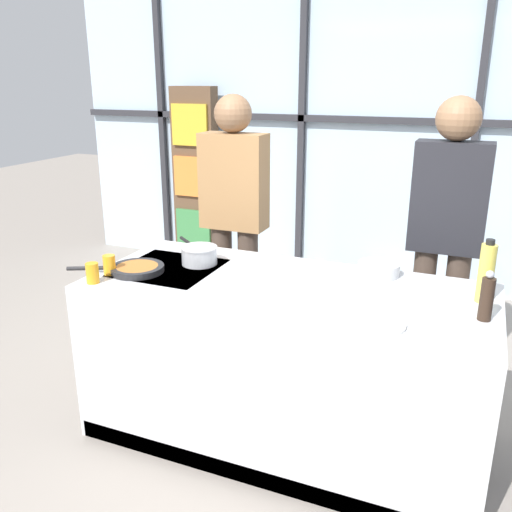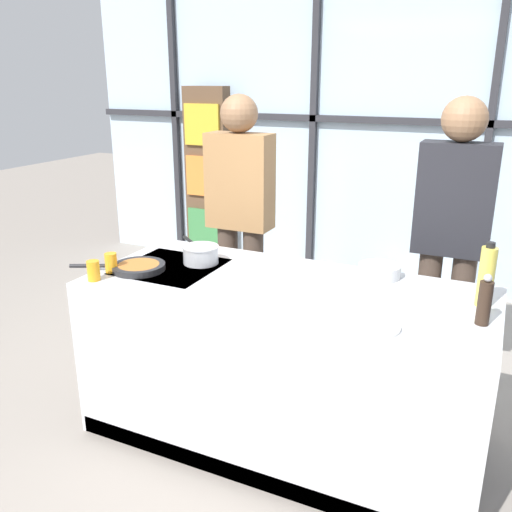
% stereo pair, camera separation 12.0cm
% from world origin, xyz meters
% --- Properties ---
extents(ground_plane, '(18.00, 18.00, 0.00)m').
position_xyz_m(ground_plane, '(0.00, 0.00, 0.00)').
color(ground_plane, gray).
extents(back_window_wall, '(6.40, 0.10, 2.80)m').
position_xyz_m(back_window_wall, '(0.00, 2.61, 1.40)').
color(back_window_wall, silver).
rests_on(back_window_wall, ground_plane).
extents(bookshelf, '(0.46, 0.19, 1.82)m').
position_xyz_m(bookshelf, '(-1.85, 2.42, 0.91)').
color(bookshelf, brown).
rests_on(bookshelf, ground_plane).
extents(demo_island, '(2.06, 0.91, 0.89)m').
position_xyz_m(demo_island, '(-0.00, -0.00, 0.45)').
color(demo_island, silver).
rests_on(demo_island, ground_plane).
extents(spectator_far_left, '(0.45, 0.25, 1.80)m').
position_xyz_m(spectator_far_left, '(-0.70, 0.89, 1.03)').
color(spectator_far_left, '#47382D').
rests_on(spectator_far_left, ground_plane).
extents(spectator_center_left, '(0.43, 0.25, 1.81)m').
position_xyz_m(spectator_center_left, '(0.70, 0.89, 1.05)').
color(spectator_center_left, '#47382D').
rests_on(spectator_center_left, ground_plane).
extents(frying_pan, '(0.49, 0.32, 0.04)m').
position_xyz_m(frying_pan, '(-0.82, -0.13, 0.91)').
color(frying_pan, '#232326').
rests_on(frying_pan, demo_island).
extents(saucepan, '(0.33, 0.29, 0.10)m').
position_xyz_m(saucepan, '(-0.57, 0.13, 0.95)').
color(saucepan, silver).
rests_on(saucepan, demo_island).
extents(white_plate, '(0.26, 0.26, 0.01)m').
position_xyz_m(white_plate, '(0.51, -0.29, 0.90)').
color(white_plate, white).
rests_on(white_plate, demo_island).
extents(mixing_bowl, '(0.22, 0.22, 0.07)m').
position_xyz_m(mixing_bowl, '(0.41, 0.33, 0.93)').
color(mixing_bowl, silver).
rests_on(mixing_bowl, demo_island).
extents(oil_bottle, '(0.07, 0.07, 0.31)m').
position_xyz_m(oil_bottle, '(0.93, 0.16, 1.04)').
color(oil_bottle, '#E0CC4C').
rests_on(oil_bottle, demo_island).
extents(pepper_grinder, '(0.06, 0.06, 0.23)m').
position_xyz_m(pepper_grinder, '(0.94, -0.06, 1.00)').
color(pepper_grinder, '#332319').
rests_on(pepper_grinder, demo_island).
extents(juice_glass_near, '(0.07, 0.07, 0.11)m').
position_xyz_m(juice_glass_near, '(-0.93, -0.35, 0.94)').
color(juice_glass_near, orange).
rests_on(juice_glass_near, demo_island).
extents(juice_glass_far, '(0.07, 0.07, 0.11)m').
position_xyz_m(juice_glass_far, '(-0.93, -0.21, 0.94)').
color(juice_glass_far, orange).
rests_on(juice_glass_far, demo_island).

